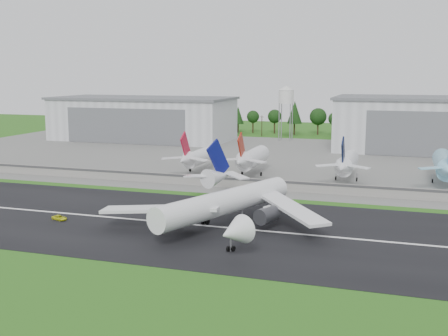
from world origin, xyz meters
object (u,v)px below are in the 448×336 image
(parked_jet_red_b, at_px, (251,158))
(parked_jet_navy, at_px, (346,164))
(ground_vehicle, at_px, (60,218))
(main_airliner, at_px, (225,208))
(parked_jet_skyblue, at_px, (445,165))
(parked_jet_red_a, at_px, (197,157))

(parked_jet_red_b, relative_size, parked_jet_navy, 1.00)
(ground_vehicle, relative_size, parked_jet_red_b, 0.14)
(main_airliner, height_order, parked_jet_red_b, main_airliner)
(main_airliner, bearing_deg, parked_jet_navy, -85.49)
(ground_vehicle, height_order, parked_jet_skyblue, parked_jet_skyblue)
(parked_jet_red_a, bearing_deg, parked_jet_skyblue, 3.44)
(parked_jet_red_a, bearing_deg, parked_jet_red_b, 0.15)
(main_airliner, distance_m, ground_vehicle, 41.95)
(parked_jet_navy, height_order, parked_jet_skyblue, parked_jet_skyblue)
(parked_jet_red_b, distance_m, parked_jet_skyblue, 64.57)
(main_airliner, height_order, parked_jet_navy, main_airliner)
(main_airliner, height_order, parked_jet_red_a, main_airliner)
(parked_jet_red_b, xyz_separation_m, parked_jet_navy, (33.24, -0.03, -0.21))
(main_airliner, bearing_deg, parked_jet_skyblue, -103.96)
(parked_jet_red_a, xyz_separation_m, parked_jet_red_b, (20.02, 0.05, 0.37))
(parked_jet_navy, bearing_deg, main_airliner, -107.49)
(parked_jet_navy, bearing_deg, parked_jet_red_a, -179.97)
(main_airliner, relative_size, parked_jet_navy, 1.83)
(main_airliner, relative_size, parked_jet_skyblue, 1.53)
(parked_jet_red_a, xyz_separation_m, parked_jet_skyblue, (84.39, 5.08, 0.52))
(ground_vehicle, xyz_separation_m, parked_jet_skyblue, (93.57, 77.86, 5.87))
(parked_jet_red_a, bearing_deg, main_airliner, -64.34)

